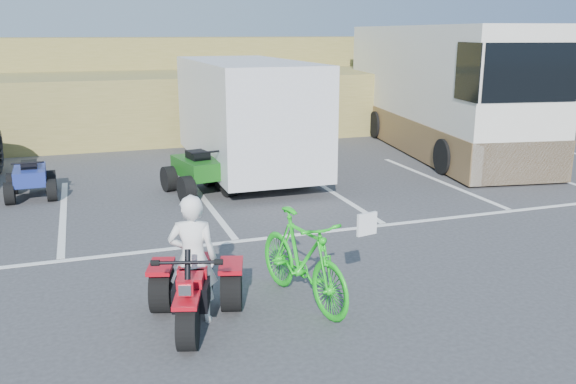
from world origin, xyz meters
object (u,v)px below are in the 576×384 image
object	(u,v)px
cargo_trailer	(246,113)
quad_atv_blue	(33,197)
quad_atv_green	(199,194)
rider	(193,259)
green_dirt_bike	(303,259)
red_trike_atv	(194,326)
rv_motorhome	(437,97)

from	to	relation	value
cargo_trailer	quad_atv_blue	xyz separation A→B (m)	(-4.80, -0.80, -1.44)
quad_atv_blue	quad_atv_green	size ratio (longest dim) A/B	0.83
rider	green_dirt_bike	distance (m)	1.39
cargo_trailer	quad_atv_green	xyz separation A→B (m)	(-1.48, -1.62, -1.44)
rider	cargo_trailer	world-z (taller)	cargo_trailer
green_dirt_bike	quad_atv_blue	distance (m)	7.43
green_dirt_bike	quad_atv_blue	bearing A→B (deg)	106.36
red_trike_atv	quad_atv_blue	size ratio (longest dim) A/B	1.15
rider	quad_atv_blue	xyz separation A→B (m)	(-2.17, 6.58, -0.77)
red_trike_atv	rv_motorhome	world-z (taller)	rv_motorhome
green_dirt_bike	rv_motorhome	xyz separation A→B (m)	(7.34, 8.69, 0.90)
red_trike_atv	green_dirt_bike	size ratio (longest dim) A/B	0.77
rv_motorhome	quad_atv_blue	distance (m)	11.19
rv_motorhome	cargo_trailer	bearing A→B (deg)	-158.18
red_trike_atv	rider	size ratio (longest dim) A/B	0.97
green_dirt_bike	quad_atv_blue	size ratio (longest dim) A/B	1.50
cargo_trailer	red_trike_atv	bearing A→B (deg)	-109.53
cargo_trailer	rv_motorhome	world-z (taller)	rv_motorhome
red_trike_atv	rv_motorhome	size ratio (longest dim) A/B	0.15
green_dirt_bike	quad_atv_blue	world-z (taller)	green_dirt_bike
cargo_trailer	quad_atv_blue	world-z (taller)	cargo_trailer
red_trike_atv	quad_atv_blue	bearing A→B (deg)	123.92
rv_motorhome	quad_atv_blue	bearing A→B (deg)	-159.58
green_dirt_bike	cargo_trailer	xyz separation A→B (m)	(1.26, 7.32, 0.86)
green_dirt_bike	cargo_trailer	size ratio (longest dim) A/B	0.34
rider	cargo_trailer	distance (m)	7.86
rv_motorhome	quad_atv_blue	xyz separation A→B (m)	(-10.88, -2.18, -1.49)
quad_atv_green	rider	bearing A→B (deg)	-112.49
green_dirt_bike	red_trike_atv	bearing A→B (deg)	176.21
red_trike_atv	cargo_trailer	world-z (taller)	cargo_trailer
cargo_trailer	quad_atv_blue	bearing A→B (deg)	-170.46
red_trike_atv	green_dirt_bike	distance (m)	1.55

